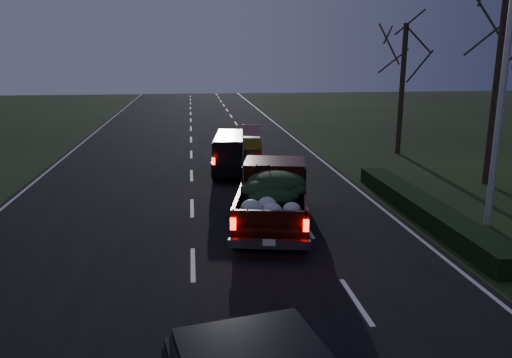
{
  "coord_description": "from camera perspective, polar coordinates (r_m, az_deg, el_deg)",
  "views": [
    {
      "loc": [
        0.09,
        -12.28,
        5.36
      ],
      "look_at": [
        2.17,
        3.88,
        1.3
      ],
      "focal_mm": 35.0,
      "sensor_mm": 36.0,
      "label": 1
    }
  ],
  "objects": [
    {
      "name": "ground",
      "position": [
        13.4,
        -7.22,
        -9.71
      ],
      "size": [
        120.0,
        120.0,
        0.0
      ],
      "primitive_type": "plane",
      "color": "black",
      "rests_on": "ground"
    },
    {
      "name": "pickup_truck",
      "position": [
        15.94,
        1.99,
        -1.55
      ],
      "size": [
        3.15,
        5.86,
        2.92
      ],
      "rotation": [
        0.0,
        0.0,
        -0.2
      ],
      "color": "black",
      "rests_on": "ground"
    },
    {
      "name": "light_pole",
      "position": [
        17.1,
        26.77,
        12.96
      ],
      "size": [
        0.5,
        0.9,
        9.16
      ],
      "color": "silver",
      "rests_on": "ground"
    },
    {
      "name": "bare_tree_mid",
      "position": [
        22.95,
        26.36,
        15.08
      ],
      "size": [
        3.6,
        3.6,
        8.5
      ],
      "color": "black",
      "rests_on": "ground"
    },
    {
      "name": "lead_suv",
      "position": [
        23.1,
        -2.04,
        3.39
      ],
      "size": [
        2.75,
        5.33,
        1.47
      ],
      "rotation": [
        0.0,
        0.0,
        -0.13
      ],
      "color": "black",
      "rests_on": "ground"
    },
    {
      "name": "bare_tree_far",
      "position": [
        28.65,
        16.56,
        13.18
      ],
      "size": [
        3.6,
        3.6,
        7.0
      ],
      "color": "black",
      "rests_on": "ground"
    },
    {
      "name": "hedge_row",
      "position": [
        17.84,
        18.63,
        -3.23
      ],
      "size": [
        1.0,
        10.0,
        0.6
      ],
      "primitive_type": "cube",
      "color": "black",
      "rests_on": "ground"
    },
    {
      "name": "road_asphalt",
      "position": [
        13.39,
        -7.22,
        -9.67
      ],
      "size": [
        14.0,
        120.0,
        0.02
      ],
      "primitive_type": "cube",
      "color": "black",
      "rests_on": "ground"
    }
  ]
}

